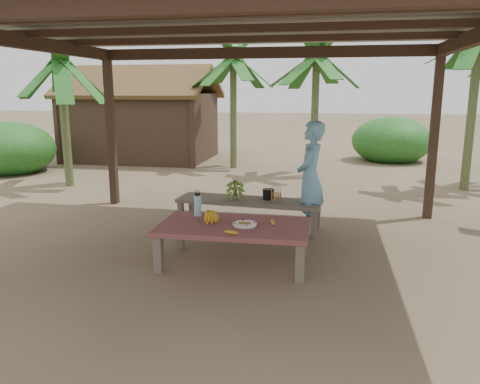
% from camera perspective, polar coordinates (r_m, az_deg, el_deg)
% --- Properties ---
extents(ground, '(80.00, 80.00, 0.00)m').
position_cam_1_polar(ground, '(6.19, -0.37, -7.41)').
color(ground, brown).
rests_on(ground, ground).
extents(pavilion, '(6.60, 5.60, 2.95)m').
position_cam_1_polar(pavilion, '(5.86, -0.58, 19.09)').
color(pavilion, black).
rests_on(pavilion, ground).
extents(work_table, '(1.81, 1.02, 0.50)m').
position_cam_1_polar(work_table, '(5.67, -0.72, -4.62)').
color(work_table, brown).
rests_on(work_table, ground).
extents(bench, '(2.24, 0.78, 0.45)m').
position_cam_1_polar(bench, '(7.17, 1.07, -1.35)').
color(bench, brown).
rests_on(bench, ground).
extents(ripe_banana_bunch, '(0.29, 0.26, 0.15)m').
position_cam_1_polar(ripe_banana_bunch, '(5.79, -3.90, -2.83)').
color(ripe_banana_bunch, gold).
rests_on(ripe_banana_bunch, work_table).
extents(plate, '(0.29, 0.29, 0.04)m').
position_cam_1_polar(plate, '(5.59, 0.58, -3.98)').
color(plate, white).
rests_on(plate, work_table).
extents(loose_banana_front, '(0.17, 0.07, 0.04)m').
position_cam_1_polar(loose_banana_front, '(5.28, -1.05, -4.94)').
color(loose_banana_front, gold).
rests_on(loose_banana_front, work_table).
extents(loose_banana_side, '(0.09, 0.15, 0.04)m').
position_cam_1_polar(loose_banana_side, '(5.68, 4.00, -3.70)').
color(loose_banana_side, gold).
rests_on(loose_banana_side, work_table).
extents(water_flask, '(0.09, 0.09, 0.34)m').
position_cam_1_polar(water_flask, '(6.04, -5.18, -1.57)').
color(water_flask, '#43A5D1').
rests_on(water_flask, work_table).
extents(green_banana_stalk, '(0.29, 0.29, 0.30)m').
position_cam_1_polar(green_banana_stalk, '(7.19, -0.59, 0.36)').
color(green_banana_stalk, '#598C2D').
rests_on(green_banana_stalk, bench).
extents(cooking_pot, '(0.18, 0.18, 0.15)m').
position_cam_1_polar(cooking_pot, '(7.18, 3.49, -0.29)').
color(cooking_pot, black).
rests_on(cooking_pot, bench).
extents(skewer_rack, '(0.19, 0.09, 0.24)m').
position_cam_1_polar(skewer_rack, '(7.00, 4.42, -0.27)').
color(skewer_rack, '#A57F47').
rests_on(skewer_rack, bench).
extents(woman, '(0.50, 0.67, 1.66)m').
position_cam_1_polar(woman, '(6.98, 8.55, 1.79)').
color(woman, '#68A1C5').
rests_on(woman, ground).
extents(hut, '(4.40, 3.43, 2.85)m').
position_cam_1_polar(hut, '(14.86, -11.71, 8.22)').
color(hut, black).
rests_on(hut, ground).
extents(banana_plant_ne, '(1.80, 1.80, 3.43)m').
position_cam_1_polar(banana_plant_ne, '(10.96, 27.06, 15.39)').
color(banana_plant_ne, '#596638').
rests_on(banana_plant_ne, ground).
extents(banana_plant_n, '(1.80, 1.80, 3.18)m').
position_cam_1_polar(banana_plant_n, '(11.77, 9.29, 15.03)').
color(banana_plant_n, '#596638').
rests_on(banana_plant_n, ground).
extents(banana_plant_nw, '(1.80, 1.80, 3.20)m').
position_cam_1_polar(banana_plant_nw, '(12.80, -0.83, 15.05)').
color(banana_plant_nw, '#596638').
rests_on(banana_plant_nw, ground).
extents(banana_plant_w, '(1.80, 1.80, 2.93)m').
position_cam_1_polar(banana_plant_w, '(10.95, -20.97, 13.37)').
color(banana_plant_w, '#596638').
rests_on(banana_plant_w, ground).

